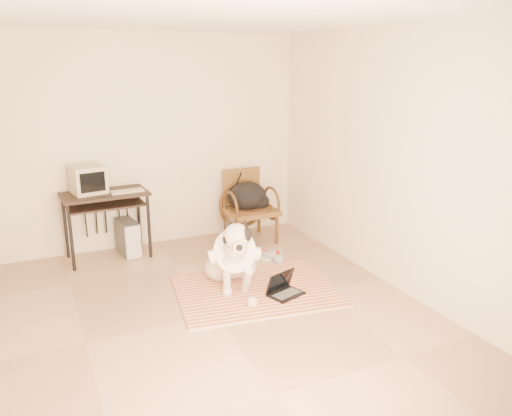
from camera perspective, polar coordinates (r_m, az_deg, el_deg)
floor at (r=4.91m, az=-4.89°, el=-12.10°), size 4.50×4.50×0.00m
ceiling at (r=4.34m, az=-5.80°, el=21.12°), size 4.50×4.50×0.00m
wall_back at (r=6.56m, az=-11.98°, el=7.34°), size 4.50×0.00×4.50m
wall_front at (r=2.52m, az=12.31°, el=-6.89°), size 4.50×0.00×4.50m
wall_right at (r=5.42m, az=15.12°, el=5.31°), size 0.00×4.50×4.50m
rug at (r=5.36m, az=-0.04°, el=-9.37°), size 1.80×1.47×0.02m
dog at (r=5.34m, az=-2.62°, el=-5.55°), size 0.61×1.21×0.87m
laptop at (r=5.24m, az=3.18°, el=-9.19°), size 0.41×0.35×0.24m
computer_desk at (r=6.27m, az=-16.84°, el=0.63°), size 1.02×0.61×0.83m
crt_monitor at (r=6.26m, az=-18.63°, el=3.10°), size 0.42×0.41×0.33m
desk_keyboard at (r=6.19m, az=-14.52°, el=1.87°), size 0.39×0.17×0.03m
pc_tower at (r=6.48m, az=-14.43°, el=-3.28°), size 0.24×0.49×0.44m
rattan_chair at (r=6.71m, az=-0.84°, el=0.25°), size 0.64×0.62×0.95m
backpack at (r=6.61m, az=-0.79°, el=1.24°), size 0.56×0.43×0.38m
sneaker_left at (r=6.21m, az=0.86°, el=-5.31°), size 0.24×0.32×0.10m
sneaker_right at (r=6.13m, az=2.50°, el=-5.62°), size 0.21×0.30×0.10m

